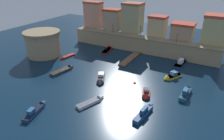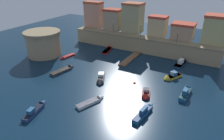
% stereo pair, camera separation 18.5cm
% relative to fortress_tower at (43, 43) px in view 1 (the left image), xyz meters
% --- Properties ---
extents(ground_plane, '(121.62, 121.62, 0.00)m').
position_rel_fortress_tower_xyz_m(ground_plane, '(23.89, -4.74, -3.72)').
color(ground_plane, '#0C2338').
extents(quay_wall, '(46.66, 3.79, 4.73)m').
position_rel_fortress_tower_xyz_m(quay_wall, '(23.89, 17.28, -1.35)').
color(quay_wall, '#9E8966').
rests_on(quay_wall, ground).
extents(old_town_backdrop, '(46.78, 5.62, 9.53)m').
position_rel_fortress_tower_xyz_m(old_town_backdrop, '(25.01, 21.33, 4.71)').
color(old_town_backdrop, tan).
rests_on(old_town_backdrop, ground).
extents(fortress_tower, '(10.55, 10.55, 7.33)m').
position_rel_fortress_tower_xyz_m(fortress_tower, '(0.00, 0.00, 0.00)').
color(fortress_tower, '#9E8966').
rests_on(fortress_tower, ground).
extents(pier_dock, '(2.03, 11.58, 0.70)m').
position_rel_fortress_tower_xyz_m(pier_dock, '(23.99, 9.74, -3.54)').
color(pier_dock, brown).
rests_on(pier_dock, ground).
extents(quay_lamp_0, '(0.32, 0.32, 3.47)m').
position_rel_fortress_tower_xyz_m(quay_lamp_0, '(14.07, 17.28, 3.32)').
color(quay_lamp_0, black).
rests_on(quay_lamp_0, quay_wall).
extents(quay_lamp_1, '(0.32, 0.32, 3.84)m').
position_rel_fortress_tower_xyz_m(quay_lamp_1, '(23.69, 17.28, 3.52)').
color(quay_lamp_1, black).
rests_on(quay_lamp_1, quay_wall).
extents(quay_lamp_2, '(0.32, 0.32, 2.97)m').
position_rel_fortress_tower_xyz_m(quay_lamp_2, '(34.81, 17.28, 3.02)').
color(quay_lamp_2, black).
rests_on(quay_lamp_2, quay_wall).
extents(moored_boat_0, '(3.01, 7.12, 2.79)m').
position_rel_fortress_tower_xyz_m(moored_boat_0, '(14.53, 13.13, -3.45)').
color(moored_boat_0, red).
rests_on(moored_boat_0, ground).
extents(moored_boat_1, '(1.61, 6.67, 2.28)m').
position_rel_fortress_tower_xyz_m(moored_boat_1, '(41.99, -2.00, -3.17)').
color(moored_boat_1, '#195689').
rests_on(moored_boat_1, ground).
extents(moored_boat_2, '(2.72, 7.34, 2.45)m').
position_rel_fortress_tower_xyz_m(moored_boat_2, '(12.56, -5.36, -3.43)').
color(moored_boat_2, '#333338').
rests_on(moored_boat_2, ground).
extents(moored_boat_3, '(3.95, 5.51, 2.58)m').
position_rel_fortress_tower_xyz_m(moored_boat_3, '(37.36, 3.57, -3.30)').
color(moored_boat_3, gold).
rests_on(moored_boat_3, ground).
extents(moored_boat_4, '(1.94, 6.95, 1.62)m').
position_rel_fortress_tower_xyz_m(moored_boat_4, '(36.91, -12.27, -3.24)').
color(moored_boat_4, '#195689').
rests_on(moored_boat_4, ground).
extents(moored_boat_5, '(2.78, 6.69, 1.69)m').
position_rel_fortress_tower_xyz_m(moored_boat_5, '(19.44, -21.15, -3.31)').
color(moored_boat_5, navy).
rests_on(moored_boat_5, ground).
extents(moored_boat_6, '(4.34, 6.31, 1.72)m').
position_rel_fortress_tower_xyz_m(moored_boat_6, '(23.47, -5.58, -3.32)').
color(moored_boat_6, '#333338').
rests_on(moored_boat_6, ground).
extents(moored_boat_7, '(3.47, 6.34, 1.30)m').
position_rel_fortress_tower_xyz_m(moored_boat_7, '(26.86, -13.68, -3.44)').
color(moored_boat_7, white).
rests_on(moored_boat_7, ground).
extents(moored_boat_8, '(1.96, 5.66, 1.13)m').
position_rel_fortress_tower_xyz_m(moored_boat_8, '(7.01, 1.43, -3.48)').
color(moored_boat_8, red).
rests_on(moored_boat_8, ground).
extents(moored_boat_9, '(2.56, 6.91, 2.22)m').
position_rel_fortress_tower_xyz_m(moored_boat_9, '(37.64, 13.69, -3.31)').
color(moored_boat_9, navy).
rests_on(moored_boat_9, ground).
extents(moored_boat_10, '(2.75, 4.53, 1.55)m').
position_rel_fortress_tower_xyz_m(moored_boat_10, '(34.99, -6.61, -3.33)').
color(moored_boat_10, red).
rests_on(moored_boat_10, ground).
extents(mooring_buoy_0, '(0.68, 0.68, 0.68)m').
position_rel_fortress_tower_xyz_m(mooring_buoy_0, '(30.86, -2.93, -3.72)').
color(mooring_buoy_0, '#EA4C19').
rests_on(mooring_buoy_0, ground).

